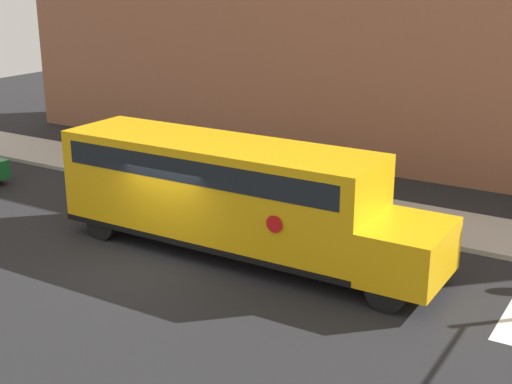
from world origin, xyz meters
name	(u,v)px	position (x,y,z in m)	size (l,w,h in m)	color
ground_plane	(158,262)	(0.00, 0.00, 0.00)	(60.00, 60.00, 0.00)	black
sidewalk_strip	(277,196)	(0.00, 6.50, 0.07)	(44.00, 3.00, 0.15)	#B2ADA3
building_backdrop	(359,28)	(0.00, 13.00, 5.24)	(32.00, 4.00, 10.48)	#935B42
school_bus	(231,191)	(1.32, 1.60, 1.79)	(10.98, 2.57, 3.12)	#EAA80F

